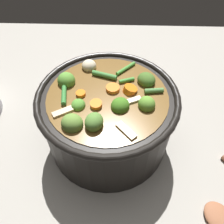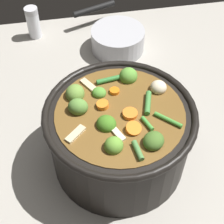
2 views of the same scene
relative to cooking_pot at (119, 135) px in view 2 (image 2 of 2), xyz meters
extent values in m
plane|color=#9E998E|center=(0.00, 0.00, -0.08)|extent=(1.10, 1.10, 0.00)
cylinder|color=black|center=(0.00, 0.00, -0.01)|extent=(0.28, 0.28, 0.15)
torus|color=black|center=(0.00, 0.00, 0.07)|extent=(0.29, 0.29, 0.01)
cylinder|color=brown|center=(0.00, 0.00, 0.00)|extent=(0.24, 0.24, 0.14)
ellipsoid|color=#629833|center=(-0.03, -0.07, 0.07)|extent=(0.04, 0.04, 0.03)
ellipsoid|color=olive|center=(-0.08, 0.06, 0.07)|extent=(0.05, 0.05, 0.04)
ellipsoid|color=#456B28|center=(0.04, -0.08, 0.07)|extent=(0.05, 0.05, 0.03)
ellipsoid|color=#417920|center=(-0.03, -0.03, 0.07)|extent=(0.05, 0.05, 0.03)
ellipsoid|color=#599736|center=(0.03, 0.09, 0.07)|extent=(0.05, 0.05, 0.03)
ellipsoid|color=#559333|center=(-0.03, 0.05, 0.07)|extent=(0.04, 0.04, 0.02)
ellipsoid|color=#598839|center=(-0.07, 0.02, 0.08)|extent=(0.04, 0.04, 0.03)
cylinder|color=orange|center=(0.01, -0.04, 0.07)|extent=(0.04, 0.04, 0.02)
cylinder|color=orange|center=(0.02, -0.01, 0.07)|extent=(0.04, 0.04, 0.01)
cylinder|color=orange|center=(0.00, 0.05, 0.07)|extent=(0.02, 0.02, 0.01)
cylinder|color=orange|center=(-0.03, 0.02, 0.07)|extent=(0.03, 0.03, 0.02)
ellipsoid|color=beige|center=(0.09, 0.04, 0.07)|extent=(0.04, 0.04, 0.03)
cylinder|color=#41813A|center=(0.05, 0.01, 0.07)|extent=(0.03, 0.05, 0.01)
cylinder|color=#337B34|center=(-0.01, 0.08, 0.07)|extent=(0.05, 0.02, 0.01)
cylinder|color=#4C8040|center=(0.01, -0.09, 0.07)|extent=(0.01, 0.04, 0.01)
cylinder|color=#469236|center=(0.08, -0.04, 0.07)|extent=(0.04, 0.04, 0.01)
cylinder|color=#429236|center=(0.04, -0.04, 0.07)|extent=(0.02, 0.03, 0.01)
cube|color=beige|center=(-0.09, -0.04, 0.07)|extent=(0.04, 0.04, 0.01)
cube|color=beige|center=(-0.01, -0.05, 0.07)|extent=(0.02, 0.03, 0.01)
cube|color=beige|center=(-0.05, 0.08, 0.07)|extent=(0.03, 0.04, 0.01)
cylinder|color=silver|center=(-0.16, 0.47, -0.04)|extent=(0.04, 0.04, 0.08)
cylinder|color=#B7B7BC|center=(-0.16, 0.47, 0.00)|extent=(0.04, 0.04, 0.02)
cylinder|color=#ADADB2|center=(0.07, 0.37, -0.05)|extent=(0.15, 0.15, 0.06)
cylinder|color=black|center=(0.02, 0.50, -0.03)|extent=(0.13, 0.06, 0.02)
camera|label=1|loc=(-0.32, -0.02, 0.39)|focal=36.51mm
camera|label=2|loc=(-0.09, -0.40, 0.54)|focal=54.51mm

